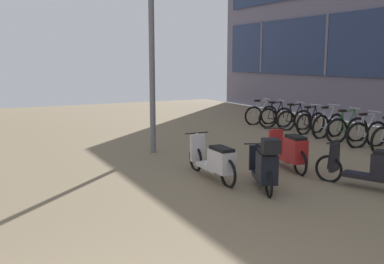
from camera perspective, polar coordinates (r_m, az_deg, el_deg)
bicycle_rack_04 at (r=12.47m, az=21.89°, el=-0.26°), size 1.35×0.48×0.99m
bicycle_rack_05 at (r=13.05m, az=19.57°, el=0.30°), size 1.39×0.48×1.00m
bicycle_rack_06 at (r=13.62m, az=17.37°, el=0.80°), size 1.39×0.48×1.02m
bicycle_rack_07 at (r=14.20m, az=15.23°, el=1.14°), size 1.31×0.48×0.95m
bicycle_rack_08 at (r=14.78m, az=13.24°, el=1.55°), size 1.31×0.48×0.96m
bicycle_rack_09 at (r=15.28m, az=10.89°, el=1.90°), size 1.30×0.48×0.97m
bicycle_rack_10 at (r=15.87m, az=9.03°, el=2.22°), size 1.33×0.48×0.96m
scooter_near at (r=9.42m, az=12.67°, el=-2.38°), size 0.66×1.74×0.81m
scooter_mid at (r=8.41m, az=2.98°, el=-3.71°), size 0.52×1.90×0.84m
scooter_far at (r=7.83m, az=9.51°, el=-4.31°), size 0.92×1.52×1.03m
scooter_extra at (r=8.40m, az=23.20°, el=-4.08°), size 0.95×1.74×1.00m
lamp_post at (r=10.84m, az=-5.36°, el=15.87°), size 0.20×0.52×6.39m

